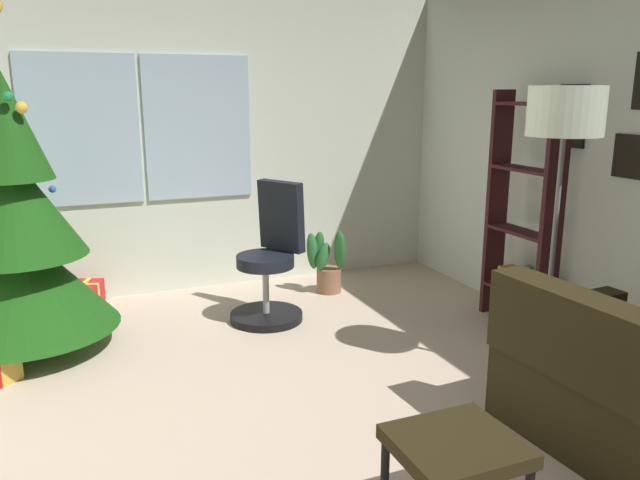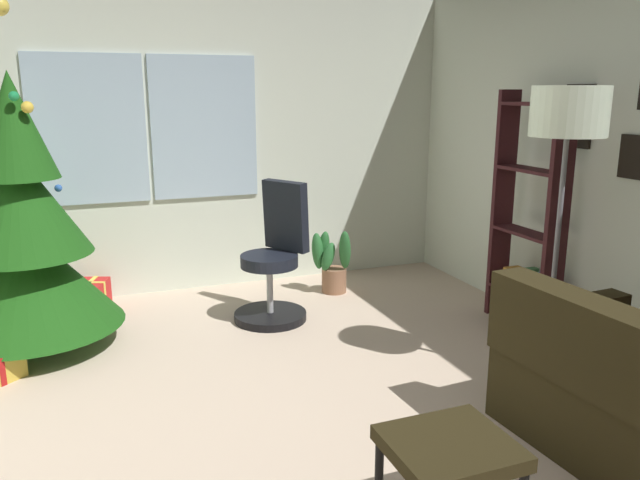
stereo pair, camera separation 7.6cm
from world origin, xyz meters
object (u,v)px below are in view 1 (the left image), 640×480
object	(u,v)px
footstool	(456,453)
holiday_tree	(20,240)
gift_box_red	(84,298)
potted_plant	(326,264)
floor_lamp	(564,127)
bookshelf	(523,223)
office_chair	(271,267)

from	to	relation	value
footstool	holiday_tree	distance (m)	3.13
footstool	gift_box_red	distance (m)	3.56
gift_box_red	potted_plant	xyz separation A→B (m)	(1.99, -0.31, 0.15)
gift_box_red	floor_lamp	xyz separation A→B (m)	(2.60, -2.33, 1.42)
floor_lamp	bookshelf	bearing A→B (deg)	60.67
holiday_tree	office_chair	world-z (taller)	holiday_tree
floor_lamp	potted_plant	bearing A→B (deg)	106.83
gift_box_red	floor_lamp	bearing A→B (deg)	-41.86
office_chair	holiday_tree	bearing A→B (deg)	178.41
floor_lamp	potted_plant	xyz separation A→B (m)	(-0.61, 2.02, -1.28)
holiday_tree	footstool	bearing A→B (deg)	-58.51
holiday_tree	potted_plant	world-z (taller)	holiday_tree
holiday_tree	bookshelf	distance (m)	3.52
holiday_tree	gift_box_red	bearing A→B (deg)	61.75
holiday_tree	potted_plant	bearing A→B (deg)	8.97
potted_plant	holiday_tree	bearing A→B (deg)	-171.03
footstool	office_chair	world-z (taller)	office_chair
bookshelf	floor_lamp	distance (m)	1.17
office_chair	bookshelf	distance (m)	1.92
bookshelf	floor_lamp	size ratio (longest dim) A/B	0.99
footstool	bookshelf	xyz separation A→B (m)	(1.79, 1.78, 0.41)
potted_plant	bookshelf	bearing A→B (deg)	-49.57
bookshelf	floor_lamp	xyz separation A→B (m)	(-0.44, -0.79, 0.75)
floor_lamp	potted_plant	distance (m)	2.47
gift_box_red	office_chair	distance (m)	1.56
footstool	office_chair	size ratio (longest dim) A/B	0.44
footstool	bookshelf	bearing A→B (deg)	44.94
holiday_tree	floor_lamp	bearing A→B (deg)	-29.11
bookshelf	floor_lamp	bearing A→B (deg)	-119.33
office_chair	floor_lamp	size ratio (longest dim) A/B	0.61
footstool	potted_plant	bearing A→B (deg)	76.36
gift_box_red	potted_plant	bearing A→B (deg)	-8.78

